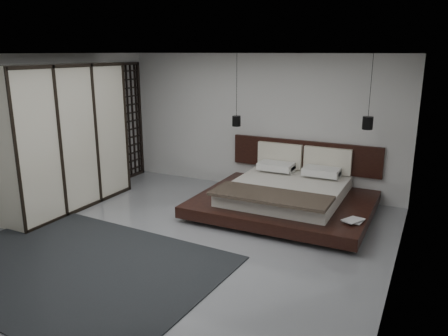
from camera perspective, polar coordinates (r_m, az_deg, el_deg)
The scene contains 14 objects.
floor at distance 6.91m, azimuth -4.97°, elevation -9.26°, with size 6.00×6.00×0.00m, color gray.
ceiling at distance 6.30m, azimuth -5.56°, elevation 14.64°, with size 6.00×6.00×0.00m, color white.
wall_back at distance 9.11m, azimuth 4.66°, elevation 5.90°, with size 6.00×6.00×0.00m, color silver.
wall_front at distance 4.31m, azimuth -26.59°, elevation -6.04°, with size 6.00×6.00×0.00m, color silver.
wall_left at distance 8.40m, azimuth -23.04°, elevation 3.99°, with size 6.00×6.00×0.00m, color silver.
wall_right at distance 5.56m, azimuth 22.18°, elevation -1.05°, with size 6.00×6.00×0.00m, color silver.
lattice_screen at distance 10.13m, azimuth -12.33°, elevation 5.95°, with size 0.05×0.90×2.60m, color black.
bed at distance 8.03m, azimuth 8.16°, elevation -3.51°, with size 3.02×2.49×1.12m.
book_lower at distance 7.13m, azimuth 15.94°, elevation -6.45°, with size 0.23×0.30×0.03m, color #99724C.
book_upper at distance 7.09m, azimuth 15.73°, elevation -6.33°, with size 0.22×0.30×0.02m, color #99724C.
pendant_left at distance 8.64m, azimuth 1.63°, elevation 6.19°, with size 0.17×0.17×1.40m.
pendant_right at distance 7.93m, azimuth 18.25°, elevation 5.63°, with size 0.18×0.18×1.27m.
wardrobe at distance 8.42m, azimuth -19.90°, elevation 3.70°, with size 0.63×2.68×2.63m.
rug at distance 6.41m, azimuth -19.00°, elevation -12.01°, with size 3.93×2.81×0.02m, color black.
Camera 1 is at (3.31, -5.37, 2.83)m, focal length 35.00 mm.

